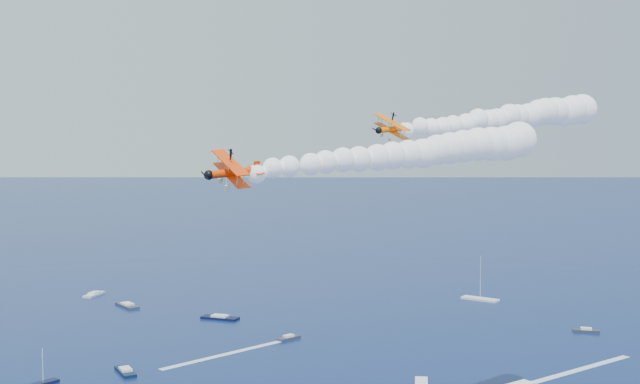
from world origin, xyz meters
name	(u,v)px	position (x,y,z in m)	size (l,w,h in m)	color
biplane_lead	(393,129)	(24.80, 21.22, 57.58)	(6.32, 7.09, 4.27)	#FF6A05
biplane_trail	(234,172)	(-2.43, 8.89, 52.08)	(7.63, 8.56, 5.15)	#FF3B05
smoke_trail_lead	(503,118)	(48.58, 29.26, 59.45)	(47.41, 19.68, 9.28)	white
smoke_trail_trail	(399,155)	(22.30, 13.23, 53.95)	(49.07, 13.18, 9.28)	white
spectator_boats	(131,359)	(-5.73, 112.55, 0.35)	(248.91, 180.18, 0.70)	white
boat_wakes	(404,379)	(52.50, 77.22, 0.03)	(114.87, 86.79, 0.04)	white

